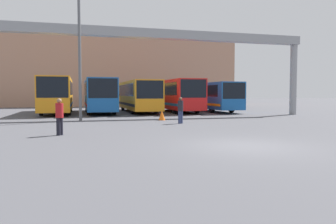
{
  "coord_description": "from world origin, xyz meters",
  "views": [
    {
      "loc": [
        -5.78,
        -10.45,
        1.88
      ],
      "look_at": [
        1.56,
        16.46,
        0.3
      ],
      "focal_mm": 35.0,
      "sensor_mm": 36.0,
      "label": 1
    }
  ],
  "objects_px": {
    "bus_slot_2": "(138,95)",
    "bus_slot_4": "(209,95)",
    "lamp_post": "(80,53)",
    "bus_slot_0": "(57,93)",
    "pedestrian_mid_right": "(59,116)",
    "bus_slot_3": "(177,94)",
    "traffic_cone": "(162,115)",
    "pedestrian_near_left": "(180,110)",
    "bus_slot_1": "(99,94)"
  },
  "relations": [
    {
      "from": "bus_slot_2",
      "to": "bus_slot_4",
      "type": "relative_size",
      "value": 0.99
    },
    {
      "from": "bus_slot_4",
      "to": "lamp_post",
      "type": "distance_m",
      "value": 16.71
    },
    {
      "from": "bus_slot_0",
      "to": "pedestrian_mid_right",
      "type": "height_order",
      "value": "bus_slot_0"
    },
    {
      "from": "bus_slot_4",
      "to": "bus_slot_3",
      "type": "bearing_deg",
      "value": -165.88
    },
    {
      "from": "bus_slot_0",
      "to": "traffic_cone",
      "type": "distance_m",
      "value": 13.03
    },
    {
      "from": "pedestrian_near_left",
      "to": "lamp_post",
      "type": "distance_m",
      "value": 8.12
    },
    {
      "from": "bus_slot_1",
      "to": "pedestrian_mid_right",
      "type": "height_order",
      "value": "bus_slot_1"
    },
    {
      "from": "bus_slot_2",
      "to": "pedestrian_mid_right",
      "type": "distance_m",
      "value": 18.65
    },
    {
      "from": "bus_slot_1",
      "to": "bus_slot_3",
      "type": "xyz_separation_m",
      "value": [
        7.75,
        -0.56,
        0.0
      ]
    },
    {
      "from": "bus_slot_1",
      "to": "pedestrian_near_left",
      "type": "height_order",
      "value": "bus_slot_1"
    },
    {
      "from": "traffic_cone",
      "to": "bus_slot_0",
      "type": "bearing_deg",
      "value": 125.92
    },
    {
      "from": "pedestrian_mid_right",
      "to": "lamp_post",
      "type": "relative_size",
      "value": 0.19
    },
    {
      "from": "bus_slot_0",
      "to": "pedestrian_near_left",
      "type": "distance_m",
      "value": 15.56
    },
    {
      "from": "bus_slot_2",
      "to": "lamp_post",
      "type": "relative_size",
      "value": 1.38
    },
    {
      "from": "pedestrian_near_left",
      "to": "traffic_cone",
      "type": "height_order",
      "value": "pedestrian_near_left"
    },
    {
      "from": "bus_slot_4",
      "to": "pedestrian_near_left",
      "type": "relative_size",
      "value": 7.24
    },
    {
      "from": "pedestrian_near_left",
      "to": "lamp_post",
      "type": "relative_size",
      "value": 0.19
    },
    {
      "from": "pedestrian_mid_right",
      "to": "bus_slot_3",
      "type": "bearing_deg",
      "value": 8.29
    },
    {
      "from": "bus_slot_1",
      "to": "lamp_post",
      "type": "height_order",
      "value": "lamp_post"
    },
    {
      "from": "bus_slot_0",
      "to": "bus_slot_4",
      "type": "relative_size",
      "value": 0.98
    },
    {
      "from": "bus_slot_3",
      "to": "pedestrian_mid_right",
      "type": "height_order",
      "value": "bus_slot_3"
    },
    {
      "from": "bus_slot_2",
      "to": "pedestrian_near_left",
      "type": "height_order",
      "value": "bus_slot_2"
    },
    {
      "from": "bus_slot_0",
      "to": "lamp_post",
      "type": "xyz_separation_m",
      "value": [
        2.06,
        -9.36,
        2.77
      ]
    },
    {
      "from": "bus_slot_3",
      "to": "pedestrian_mid_right",
      "type": "distance_m",
      "value": 19.56
    },
    {
      "from": "bus_slot_4",
      "to": "bus_slot_1",
      "type": "bearing_deg",
      "value": -177.97
    },
    {
      "from": "bus_slot_1",
      "to": "traffic_cone",
      "type": "distance_m",
      "value": 10.96
    },
    {
      "from": "bus_slot_2",
      "to": "pedestrian_mid_right",
      "type": "bearing_deg",
      "value": -110.86
    },
    {
      "from": "pedestrian_near_left",
      "to": "lamp_post",
      "type": "bearing_deg",
      "value": 119.93
    },
    {
      "from": "bus_slot_4",
      "to": "pedestrian_near_left",
      "type": "distance_m",
      "value": 15.31
    },
    {
      "from": "bus_slot_2",
      "to": "traffic_cone",
      "type": "relative_size",
      "value": 16.21
    },
    {
      "from": "bus_slot_4",
      "to": "pedestrian_mid_right",
      "type": "xyz_separation_m",
      "value": [
        -14.38,
        -17.44,
        -0.83
      ]
    },
    {
      "from": "bus_slot_0",
      "to": "bus_slot_2",
      "type": "height_order",
      "value": "bus_slot_0"
    },
    {
      "from": "bus_slot_4",
      "to": "traffic_cone",
      "type": "bearing_deg",
      "value": -126.66
    },
    {
      "from": "bus_slot_0",
      "to": "bus_slot_1",
      "type": "distance_m",
      "value": 3.88
    },
    {
      "from": "bus_slot_3",
      "to": "lamp_post",
      "type": "height_order",
      "value": "lamp_post"
    },
    {
      "from": "bus_slot_0",
      "to": "bus_slot_1",
      "type": "relative_size",
      "value": 1.05
    },
    {
      "from": "pedestrian_near_left",
      "to": "bus_slot_4",
      "type": "bearing_deg",
      "value": 33.81
    },
    {
      "from": "bus_slot_1",
      "to": "bus_slot_3",
      "type": "distance_m",
      "value": 7.77
    },
    {
      "from": "bus_slot_2",
      "to": "bus_slot_3",
      "type": "height_order",
      "value": "bus_slot_3"
    },
    {
      "from": "bus_slot_1",
      "to": "traffic_cone",
      "type": "bearing_deg",
      "value": -69.97
    },
    {
      "from": "bus_slot_1",
      "to": "bus_slot_3",
      "type": "relative_size",
      "value": 1.11
    },
    {
      "from": "bus_slot_0",
      "to": "bus_slot_4",
      "type": "xyz_separation_m",
      "value": [
        15.49,
        0.13,
        -0.19
      ]
    },
    {
      "from": "bus_slot_0",
      "to": "bus_slot_3",
      "type": "distance_m",
      "value": 11.65
    },
    {
      "from": "bus_slot_1",
      "to": "bus_slot_3",
      "type": "bearing_deg",
      "value": -4.16
    },
    {
      "from": "bus_slot_3",
      "to": "pedestrian_near_left",
      "type": "height_order",
      "value": "bus_slot_3"
    },
    {
      "from": "bus_slot_0",
      "to": "pedestrian_mid_right",
      "type": "xyz_separation_m",
      "value": [
        1.11,
        -17.31,
        -1.02
      ]
    },
    {
      "from": "bus_slot_0",
      "to": "pedestrian_near_left",
      "type": "height_order",
      "value": "bus_slot_0"
    },
    {
      "from": "lamp_post",
      "to": "traffic_cone",
      "type": "bearing_deg",
      "value": -11.49
    },
    {
      "from": "bus_slot_0",
      "to": "bus_slot_1",
      "type": "xyz_separation_m",
      "value": [
        3.87,
        -0.28,
        -0.05
      ]
    },
    {
      "from": "bus_slot_1",
      "to": "lamp_post",
      "type": "xyz_separation_m",
      "value": [
        -1.81,
        -9.08,
        2.83
      ]
    }
  ]
}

